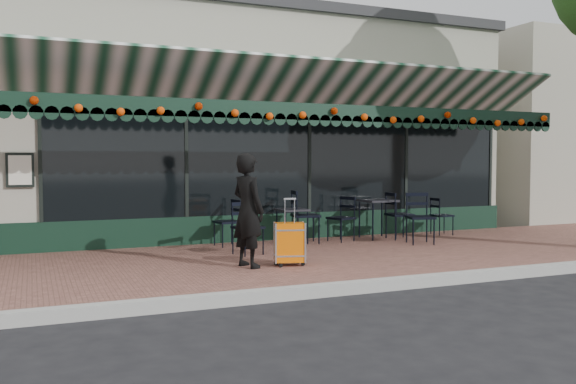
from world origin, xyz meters
name	(u,v)px	position (x,y,z in m)	size (l,w,h in m)	color
ground	(341,293)	(0.00, 0.00, 0.00)	(80.00, 80.00, 0.00)	black
sidewalk	(281,262)	(0.00, 2.00, 0.07)	(18.00, 4.00, 0.15)	brown
curb	(344,288)	(0.00, -0.08, 0.07)	(18.00, 0.16, 0.15)	#9E9E99
restaurant_building	(189,135)	(0.00, 7.84, 2.27)	(12.00, 9.60, 4.50)	#9C9B87
woman	(248,210)	(-0.74, 1.40, 0.95)	(0.58, 0.38, 1.60)	black
suitcase	(290,243)	(-0.15, 1.28, 0.47)	(0.47, 0.34, 0.96)	#E26307
cafe_table_a	(378,203)	(2.61, 3.43, 0.82)	(0.61, 0.61, 0.75)	black
cafe_table_b	(292,212)	(0.79, 3.39, 0.72)	(0.51, 0.51, 0.63)	black
chair_a_left	(341,219)	(1.76, 3.34, 0.57)	(0.42, 0.42, 0.84)	black
chair_a_right	(400,215)	(2.95, 3.19, 0.61)	(0.46, 0.46, 0.91)	black
chair_a_front	(420,218)	(2.91, 2.47, 0.62)	(0.47, 0.47, 0.93)	black
chair_a_extra	(442,216)	(4.11, 3.41, 0.53)	(0.38, 0.38, 0.76)	black
chair_b_left	(227,222)	(-0.38, 3.55, 0.56)	(0.41, 0.41, 0.83)	black
chair_b_right	(306,216)	(1.05, 3.36, 0.64)	(0.49, 0.49, 0.98)	black
chair_b_front	(248,228)	(-0.36, 2.49, 0.58)	(0.43, 0.43, 0.85)	black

